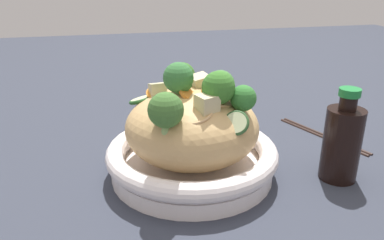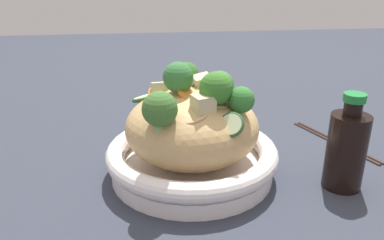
% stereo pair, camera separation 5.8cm
% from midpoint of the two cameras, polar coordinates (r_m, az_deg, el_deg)
% --- Properties ---
extents(ground_plane, '(3.00, 3.00, 0.00)m').
position_cam_midpoint_polar(ground_plane, '(0.62, -2.70, -8.07)').
color(ground_plane, '#313542').
extents(serving_bowl, '(0.27, 0.27, 0.05)m').
position_cam_midpoint_polar(serving_bowl, '(0.61, -2.75, -5.80)').
color(serving_bowl, white).
rests_on(serving_bowl, ground_plane).
extents(noodle_heap, '(0.20, 0.20, 0.11)m').
position_cam_midpoint_polar(noodle_heap, '(0.58, -2.84, -1.07)').
color(noodle_heap, tan).
rests_on(noodle_heap, serving_bowl).
extents(broccoli_florets, '(0.17, 0.19, 0.08)m').
position_cam_midpoint_polar(broccoli_florets, '(0.54, -2.50, 4.55)').
color(broccoli_florets, '#9FB771').
rests_on(broccoli_florets, serving_bowl).
extents(carrot_coins, '(0.11, 0.09, 0.03)m').
position_cam_midpoint_polar(carrot_coins, '(0.57, -4.17, 4.05)').
color(carrot_coins, orange).
rests_on(carrot_coins, serving_bowl).
extents(zucchini_slices, '(0.17, 0.17, 0.05)m').
position_cam_midpoint_polar(zucchini_slices, '(0.58, -5.10, 2.72)').
color(zucchini_slices, beige).
rests_on(zucchini_slices, serving_bowl).
extents(chicken_chunks, '(0.10, 0.12, 0.03)m').
position_cam_midpoint_polar(chicken_chunks, '(0.57, -2.60, 4.24)').
color(chicken_chunks, beige).
rests_on(chicken_chunks, serving_bowl).
extents(soy_sauce_bottle, '(0.06, 0.06, 0.15)m').
position_cam_midpoint_polar(soy_sauce_bottle, '(0.61, 19.09, -3.18)').
color(soy_sauce_bottle, black).
rests_on(soy_sauce_bottle, ground_plane).
extents(chopsticks_pair, '(0.09, 0.20, 0.01)m').
position_cam_midpoint_polar(chopsticks_pair, '(0.78, 16.99, -2.12)').
color(chopsticks_pair, black).
rests_on(chopsticks_pair, ground_plane).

